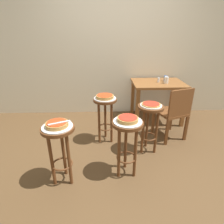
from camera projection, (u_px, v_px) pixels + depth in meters
The scene contains 20 objects.
ground_plane at pixel (123, 158), 2.50m from camera, with size 6.00×6.00×0.00m, color brown.
back_wall at pixel (117, 36), 3.41m from camera, with size 6.00×0.10×3.00m, color beige.
stool_foreground at pixel (60, 143), 1.94m from camera, with size 0.34×0.34×0.69m.
serving_plate_foreground at pixel (57, 127), 1.86m from camera, with size 0.31×0.31×0.01m, color silver.
pizza_foreground at pixel (57, 124), 1.85m from camera, with size 0.23×0.23×0.05m.
stool_middle at pixel (127, 137), 2.05m from camera, with size 0.34×0.34×0.69m.
serving_plate_middle at pixel (128, 121), 1.97m from camera, with size 0.31×0.31×0.01m, color silver.
pizza_middle at pixel (128, 119), 1.96m from camera, with size 0.23×0.23×0.05m.
stool_leftside at pixel (150, 119), 2.47m from camera, with size 0.34×0.34×0.69m.
serving_plate_leftside at pixel (151, 105), 2.39m from camera, with size 0.28×0.28×0.01m, color silver.
pizza_leftside at pixel (151, 104), 2.39m from camera, with size 0.24×0.24×0.02m.
stool_rear at pixel (105, 111), 2.73m from camera, with size 0.34×0.34×0.69m.
serving_plate_rear at pixel (105, 98), 2.65m from camera, with size 0.32×0.32×0.01m, color silver.
pizza_rear at pixel (105, 96), 2.63m from camera, with size 0.25×0.25×0.05m.
dining_table at pixel (158, 89), 3.38m from camera, with size 0.92×0.71×0.74m.
cup_near_edge at pixel (166, 80), 3.24m from camera, with size 0.07×0.07×0.11m, color silver.
cup_far_edge at pixel (166, 79), 3.38m from camera, with size 0.07×0.07×0.10m, color #3360B2.
condiment_shaker at pixel (159, 80), 3.32m from camera, with size 0.04×0.04×0.08m, color white.
wooden_chair at pixel (174, 112), 2.78m from camera, with size 0.51×0.51×0.85m.
pizza_server_knife at pixel (59, 123), 1.82m from camera, with size 0.22×0.02×0.01m, color silver.
Camera 1 is at (-0.22, -2.03, 1.58)m, focal length 29.51 mm.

